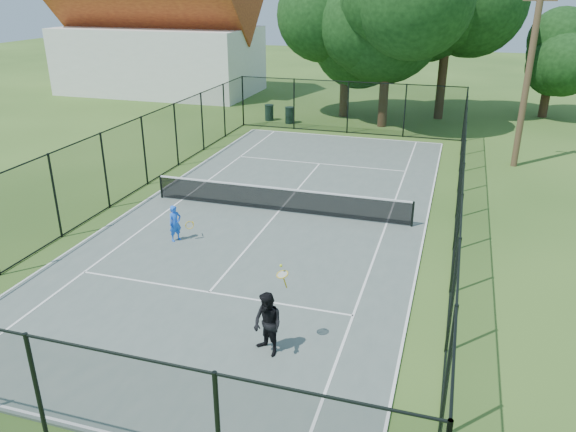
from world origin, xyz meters
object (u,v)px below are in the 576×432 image
(utility_pole, at_px, (528,78))
(player_blue, at_px, (175,223))
(trash_bin_left, at_px, (269,112))
(player_black, at_px, (268,324))
(tennis_net, at_px, (279,198))
(trash_bin_right, at_px, (290,115))

(utility_pole, height_order, player_blue, utility_pole)
(utility_pole, relative_size, player_blue, 6.58)
(trash_bin_left, distance_m, player_black, 24.63)
(utility_pole, distance_m, player_blue, 17.35)
(utility_pole, bearing_deg, tennis_net, -134.92)
(tennis_net, xyz_separation_m, player_black, (2.50, -8.56, 0.27))
(player_blue, xyz_separation_m, player_black, (5.00, -5.04, 0.17))
(trash_bin_right, bearing_deg, trash_bin_left, 165.46)
(trash_bin_right, bearing_deg, tennis_net, -74.67)
(trash_bin_left, xyz_separation_m, utility_pole, (14.39, -5.77, 3.66))
(trash_bin_right, height_order, player_black, player_black)
(utility_pole, bearing_deg, player_black, -110.26)
(tennis_net, relative_size, trash_bin_left, 10.04)
(utility_pole, relative_size, player_black, 3.75)
(tennis_net, bearing_deg, player_black, -73.75)
(trash_bin_right, bearing_deg, player_black, -74.33)
(utility_pole, bearing_deg, player_blue, -132.52)
(player_black, bearing_deg, trash_bin_left, 108.74)
(trash_bin_right, distance_m, player_black, 23.83)
(trash_bin_left, height_order, trash_bin_right, trash_bin_right)
(trash_bin_right, relative_size, utility_pole, 0.12)
(tennis_net, xyz_separation_m, trash_bin_right, (-3.94, 14.38, -0.06))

